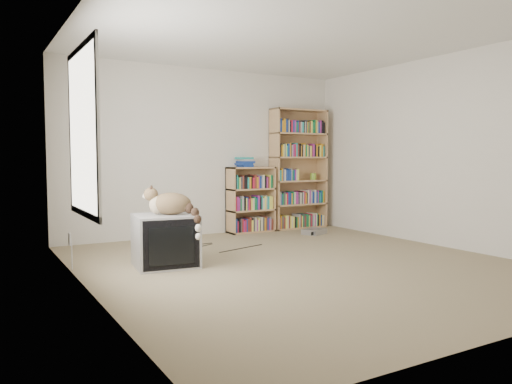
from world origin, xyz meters
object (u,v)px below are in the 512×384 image
crt_tv (165,241)px  bookcase_short (250,202)px  dvd_player (314,231)px  cat (175,207)px  bookcase_tall (298,172)px

crt_tv → bookcase_short: 2.63m
dvd_player → crt_tv: bearing=177.7°
cat → dvd_player: size_ratio=1.86×
cat → dvd_player: (2.66, 1.07, -0.61)m
crt_tv → bookcase_tall: size_ratio=0.36×
cat → bookcase_tall: (2.83, 1.76, 0.28)m
bookcase_tall → bookcase_short: bearing=-179.8°
cat → bookcase_short: size_ratio=0.65×
bookcase_tall → bookcase_short: size_ratio=1.91×
cat → dvd_player: 2.93m
crt_tv → cat: cat is taller
bookcase_short → dvd_player: 1.09m
bookcase_tall → dvd_player: 1.13m
crt_tv → bookcase_short: size_ratio=0.69×
crt_tv → cat: 0.38m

